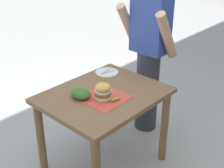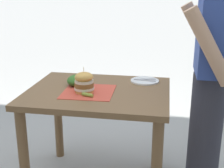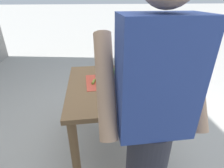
{
  "view_description": "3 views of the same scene",
  "coord_description": "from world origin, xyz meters",
  "px_view_note": "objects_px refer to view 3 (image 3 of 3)",
  "views": [
    {
      "loc": [
        1.61,
        -1.65,
        2.02
      ],
      "look_at": [
        0.0,
        0.1,
        0.82
      ],
      "focal_mm": 50.0,
      "sensor_mm": 36.0,
      "label": 1
    },
    {
      "loc": [
        2.06,
        0.47,
        1.49
      ],
      "look_at": [
        0.0,
        0.1,
        0.82
      ],
      "focal_mm": 50.0,
      "sensor_mm": 36.0,
      "label": 2
    },
    {
      "loc": [
        0.18,
        1.47,
        1.52
      ],
      "look_at": [
        0.0,
        0.1,
        0.82
      ],
      "focal_mm": 28.0,
      "sensor_mm": 36.0,
      "label": 3
    }
  ],
  "objects_px": {
    "patio_table": "(111,97)",
    "sandwich": "(102,74)",
    "pickle_spear": "(94,82)",
    "diner_across_table": "(150,129)",
    "side_plate_with_forks": "(148,99)",
    "side_salad": "(116,72)"
  },
  "relations": [
    {
      "from": "patio_table",
      "to": "sandwich",
      "type": "height_order",
      "value": "sandwich"
    },
    {
      "from": "sandwich",
      "to": "pickle_spear",
      "type": "height_order",
      "value": "sandwich"
    },
    {
      "from": "patio_table",
      "to": "pickle_spear",
      "type": "relative_size",
      "value": 12.88
    },
    {
      "from": "patio_table",
      "to": "sandwich",
      "type": "relative_size",
      "value": 5.62
    },
    {
      "from": "patio_table",
      "to": "diner_across_table",
      "type": "xyz_separation_m",
      "value": [
        -0.12,
        0.78,
        0.25
      ]
    },
    {
      "from": "sandwich",
      "to": "side_plate_with_forks",
      "type": "bearing_deg",
      "value": 130.07
    },
    {
      "from": "patio_table",
      "to": "side_plate_with_forks",
      "type": "height_order",
      "value": "side_plate_with_forks"
    },
    {
      "from": "patio_table",
      "to": "side_plate_with_forks",
      "type": "distance_m",
      "value": 0.43
    },
    {
      "from": "side_plate_with_forks",
      "to": "diner_across_table",
      "type": "relative_size",
      "value": 0.13
    },
    {
      "from": "patio_table",
      "to": "pickle_spear",
      "type": "bearing_deg",
      "value": -13.35
    },
    {
      "from": "patio_table",
      "to": "pickle_spear",
      "type": "xyz_separation_m",
      "value": [
        0.16,
        -0.04,
        0.15
      ]
    },
    {
      "from": "patio_table",
      "to": "diner_across_table",
      "type": "height_order",
      "value": "diner_across_table"
    },
    {
      "from": "pickle_spear",
      "to": "diner_across_table",
      "type": "bearing_deg",
      "value": 108.66
    },
    {
      "from": "side_plate_with_forks",
      "to": "sandwich",
      "type": "bearing_deg",
      "value": -49.93
    },
    {
      "from": "diner_across_table",
      "to": "side_salad",
      "type": "bearing_deg",
      "value": -88.14
    },
    {
      "from": "side_salad",
      "to": "diner_across_table",
      "type": "height_order",
      "value": "diner_across_table"
    },
    {
      "from": "side_plate_with_forks",
      "to": "side_salad",
      "type": "height_order",
      "value": "side_salad"
    },
    {
      "from": "side_salad",
      "to": "diner_across_table",
      "type": "bearing_deg",
      "value": 91.86
    },
    {
      "from": "patio_table",
      "to": "diner_across_table",
      "type": "relative_size",
      "value": 0.6
    },
    {
      "from": "side_plate_with_forks",
      "to": "side_salad",
      "type": "bearing_deg",
      "value": -70.23
    },
    {
      "from": "pickle_spear",
      "to": "side_plate_with_forks",
      "type": "bearing_deg",
      "value": 140.3
    },
    {
      "from": "sandwich",
      "to": "pickle_spear",
      "type": "distance_m",
      "value": 0.12
    }
  ]
}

